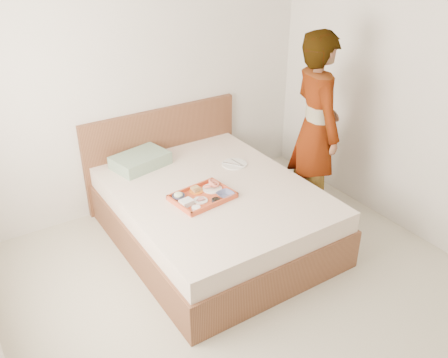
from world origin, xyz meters
TOP-DOWN VIEW (x-y plane):
  - ground at (0.00, 0.00)m, footprint 3.50×4.00m
  - wall_back at (0.00, 2.00)m, footprint 3.50×0.01m
  - bed at (0.14, 1.00)m, footprint 1.65×2.00m
  - headboard at (0.14, 1.97)m, footprint 1.65×0.06m
  - pillow at (-0.21, 1.72)m, footprint 0.56×0.44m
  - tray at (-0.02, 0.90)m, footprint 0.53×0.41m
  - prawn_plate at (0.12, 0.97)m, footprint 0.19×0.19m
  - navy_bowl_big at (0.14, 0.80)m, footprint 0.15×0.15m
  - sauce_dish at (0.03, 0.77)m, footprint 0.08×0.08m
  - meat_plate at (-0.07, 0.85)m, footprint 0.13×0.13m
  - bread_plate at (-0.02, 1.01)m, footprint 0.13×0.13m
  - salad_bowl at (-0.20, 0.99)m, footprint 0.12×0.12m
  - plastic_tub at (-0.19, 0.86)m, footprint 0.11×0.10m
  - cheese_round at (-0.16, 0.76)m, footprint 0.08×0.08m
  - dinner_plate at (0.55, 1.27)m, footprint 0.29×0.29m
  - person at (1.16, 0.86)m, footprint 0.59×0.74m

SIDE VIEW (x-z plane):
  - ground at x=0.00m, z-range -0.01..0.01m
  - bed at x=0.14m, z-range 0.00..0.53m
  - headboard at x=0.14m, z-range 0.00..0.95m
  - dinner_plate at x=0.55m, z-range 0.53..0.54m
  - meat_plate at x=-0.07m, z-range 0.54..0.55m
  - bread_plate at x=-0.02m, z-range 0.54..0.55m
  - prawn_plate at x=0.12m, z-range 0.54..0.55m
  - tray at x=-0.02m, z-range 0.53..0.57m
  - cheese_round at x=-0.16m, z-range 0.54..0.57m
  - sauce_dish at x=0.03m, z-range 0.54..0.57m
  - salad_bowl at x=-0.20m, z-range 0.54..0.58m
  - navy_bowl_big at x=0.14m, z-range 0.54..0.58m
  - plastic_tub at x=-0.19m, z-range 0.54..0.59m
  - pillow at x=-0.21m, z-range 0.53..0.65m
  - person at x=1.16m, z-range 0.00..1.79m
  - wall_back at x=0.00m, z-range 0.00..2.60m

